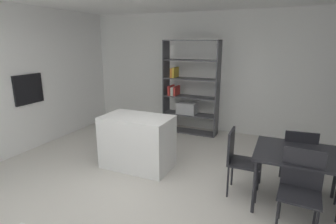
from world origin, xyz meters
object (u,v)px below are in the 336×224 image
at_px(built_in_oven, 28,89).
at_px(dining_chair_near, 301,184).
at_px(kitchen_island, 137,142).
at_px(dining_chair_far, 298,153).
at_px(dining_table, 300,158).
at_px(open_bookshelf, 187,94).
at_px(dining_chair_island_side, 238,156).

height_order(built_in_oven, dining_chair_near, built_in_oven).
relative_size(kitchen_island, dining_chair_far, 1.29).
height_order(kitchen_island, dining_table, kitchen_island).
bearing_deg(open_bookshelf, dining_chair_far, -36.61).
bearing_deg(dining_chair_island_side, dining_chair_far, -58.75).
xyz_separation_m(open_bookshelf, dining_chair_near, (2.31, -2.67, -0.36)).
height_order(dining_table, dining_chair_island_side, dining_chair_island_side).
bearing_deg(dining_chair_near, kitchen_island, 169.25).
bearing_deg(dining_table, dining_chair_near, -89.28).
xyz_separation_m(dining_table, dining_chair_far, (0.01, 0.48, -0.12)).
xyz_separation_m(open_bookshelf, dining_chair_island_side, (1.55, -2.20, -0.37)).
bearing_deg(dining_chair_far, dining_table, 83.64).
bearing_deg(dining_chair_island_side, dining_table, -91.05).
bearing_deg(dining_table, dining_chair_island_side, -179.85).
height_order(open_bookshelf, dining_chair_island_side, open_bookshelf).
xyz_separation_m(dining_chair_far, dining_chair_near, (-0.00, -0.96, 0.01)).
bearing_deg(built_in_oven, open_bookshelf, 41.89).
relative_size(open_bookshelf, dining_chair_near, 2.27).
relative_size(dining_chair_island_side, dining_chair_far, 1.03).
bearing_deg(dining_chair_island_side, open_bookshelf, 33.94).
bearing_deg(dining_table, open_bookshelf, 136.31).
bearing_deg(open_bookshelf, dining_chair_island_side, -54.87).
bearing_deg(dining_chair_far, dining_chair_island_side, 27.07).
height_order(open_bookshelf, dining_table, open_bookshelf).
xyz_separation_m(dining_table, dining_chair_island_side, (-0.75, -0.00, -0.11)).
height_order(kitchen_island, open_bookshelf, open_bookshelf).
xyz_separation_m(built_in_oven, kitchen_island, (2.30, 0.13, -0.76)).
xyz_separation_m(built_in_oven, dining_chair_far, (4.74, 0.46, -0.66)).
relative_size(open_bookshelf, dining_table, 1.96).
height_order(built_in_oven, open_bookshelf, open_bookshelf).
distance_m(open_bookshelf, dining_chair_island_side, 2.72).
bearing_deg(dining_chair_island_side, built_in_oven, 88.51).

